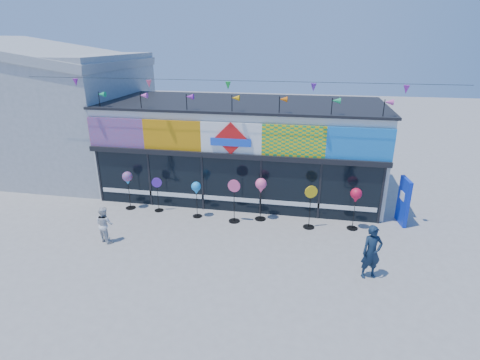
% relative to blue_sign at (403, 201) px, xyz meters
% --- Properties ---
extents(ground, '(80.00, 80.00, 0.00)m').
position_rel_blue_sign_xyz_m(ground, '(-6.64, -3.58, -0.91)').
color(ground, gray).
rests_on(ground, ground).
extents(kite_shop, '(16.00, 5.70, 5.31)m').
position_rel_blue_sign_xyz_m(kite_shop, '(-6.64, 2.36, 1.13)').
color(kite_shop, silver).
rests_on(kite_shop, ground).
extents(neighbour_building, '(8.18, 7.20, 6.87)m').
position_rel_blue_sign_xyz_m(neighbour_building, '(-16.64, 3.42, 2.29)').
color(neighbour_building, '#ABAEB1').
rests_on(neighbour_building, ground).
extents(blue_sign, '(0.26, 0.92, 1.82)m').
position_rel_blue_sign_xyz_m(blue_sign, '(0.00, 0.00, 0.00)').
color(blue_sign, '#0C2DBC').
rests_on(blue_sign, ground).
extents(spinner_0, '(0.41, 0.41, 1.63)m').
position_rel_blue_sign_xyz_m(spinner_0, '(-10.88, -0.69, 0.39)').
color(spinner_0, black).
rests_on(spinner_0, ground).
extents(spinner_1, '(0.41, 0.37, 1.45)m').
position_rel_blue_sign_xyz_m(spinner_1, '(-9.61, -0.69, -0.14)').
color(spinner_1, black).
rests_on(spinner_1, ground).
extents(spinner_2, '(0.38, 0.38, 1.48)m').
position_rel_blue_sign_xyz_m(spinner_2, '(-7.89, -0.93, 0.27)').
color(spinner_2, black).
rests_on(spinner_2, ground).
extents(spinner_3, '(0.49, 0.44, 1.73)m').
position_rel_blue_sign_xyz_m(spinner_3, '(-6.35, -1.07, 0.00)').
color(spinner_3, black).
rests_on(spinner_3, ground).
extents(spinner_4, '(0.44, 0.44, 1.72)m').
position_rel_blue_sign_xyz_m(spinner_4, '(-5.37, -0.70, 0.46)').
color(spinner_4, black).
rests_on(spinner_4, ground).
extents(spinner_5, '(0.46, 0.43, 1.69)m').
position_rel_blue_sign_xyz_m(spinner_5, '(-3.48, -1.04, -0.02)').
color(spinner_5, black).
rests_on(spinner_5, ground).
extents(spinner_6, '(0.41, 0.41, 1.63)m').
position_rel_blue_sign_xyz_m(spinner_6, '(-1.87, -0.84, 0.39)').
color(spinner_6, black).
rests_on(spinner_6, ground).
extents(adult_man, '(0.71, 0.58, 1.68)m').
position_rel_blue_sign_xyz_m(adult_man, '(-1.66, -3.89, -0.07)').
color(adult_man, '#112136').
rests_on(adult_man, ground).
extents(child, '(0.73, 0.60, 1.31)m').
position_rel_blue_sign_xyz_m(child, '(-10.46, -3.39, -0.26)').
color(child, silver).
rests_on(child, ground).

